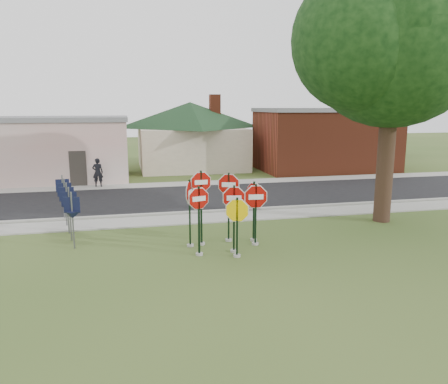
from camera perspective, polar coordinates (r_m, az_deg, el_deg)
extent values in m
plane|color=#36501E|center=(14.00, 1.02, -9.11)|extent=(120.00, 120.00, 0.00)
cube|color=gray|center=(19.14, -2.92, -3.47)|extent=(60.00, 1.60, 0.06)
cube|color=black|center=(23.47, -4.82, -0.80)|extent=(60.00, 7.00, 0.04)
cube|color=gray|center=(27.66, -6.07, 1.01)|extent=(60.00, 1.60, 0.06)
cube|color=gray|center=(20.09, -3.42, -2.66)|extent=(60.00, 0.20, 0.14)
cylinder|color=gray|center=(14.90, 1.29, -7.68)|extent=(0.24, 0.24, 0.08)
cube|color=black|center=(14.58, 1.31, -3.56)|extent=(0.07, 0.06, 2.30)
cylinder|color=white|center=(14.42, 1.32, -0.77)|extent=(1.04, 0.20, 1.05)
cylinder|color=#970C07|center=(14.42, 1.32, -0.77)|extent=(0.96, 0.19, 0.97)
cube|color=white|center=(14.42, 1.32, -0.77)|extent=(0.48, 0.10, 0.17)
cylinder|color=gray|center=(14.44, 1.70, -8.31)|extent=(0.24, 0.24, 0.08)
cube|color=black|center=(14.16, 1.72, -4.67)|extent=(0.07, 0.07, 1.99)
cylinder|color=white|center=(14.01, 1.73, -2.43)|extent=(1.01, 0.35, 1.06)
cylinder|color=#FFCC02|center=(14.01, 1.73, -2.43)|extent=(0.94, 0.33, 0.98)
cylinder|color=gray|center=(14.61, -3.24, -8.09)|extent=(0.24, 0.24, 0.08)
cube|color=black|center=(14.28, -3.29, -3.84)|extent=(0.07, 0.06, 2.32)
cylinder|color=white|center=(14.11, -3.32, -0.87)|extent=(0.97, 0.30, 1.00)
cylinder|color=#970C07|center=(14.11, -3.32, -0.87)|extent=(0.90, 0.28, 0.93)
cube|color=white|center=(14.11, -3.32, -0.87)|extent=(0.45, 0.14, 0.16)
cylinder|color=gray|center=(15.69, 4.10, -6.74)|extent=(0.24, 0.24, 0.08)
cube|color=black|center=(15.40, 4.15, -2.99)|extent=(0.06, 0.06, 2.20)
cylinder|color=white|center=(15.25, 4.18, -0.63)|extent=(1.14, 0.12, 1.14)
cylinder|color=#970C07|center=(15.25, 4.18, -0.63)|extent=(1.05, 0.12, 1.06)
cube|color=white|center=(15.25, 4.18, -0.63)|extent=(0.52, 0.06, 0.18)
cylinder|color=gray|center=(16.07, 0.61, -6.28)|extent=(0.24, 0.24, 0.08)
cube|color=black|center=(15.75, 0.62, -2.02)|extent=(0.07, 0.07, 2.53)
cylinder|color=white|center=(15.58, 0.62, 0.98)|extent=(1.02, 0.34, 1.07)
cylinder|color=#970C07|center=(15.58, 0.62, 0.98)|extent=(0.95, 0.32, 0.99)
cube|color=white|center=(15.58, 0.62, 0.98)|extent=(0.47, 0.16, 0.17)
cylinder|color=gray|center=(15.68, -2.94, -6.74)|extent=(0.24, 0.24, 0.08)
cube|color=black|center=(15.33, -2.99, -2.13)|extent=(0.06, 0.06, 2.67)
cylinder|color=white|center=(15.15, -3.02, 1.29)|extent=(1.00, 0.11, 1.01)
cylinder|color=#970C07|center=(15.15, -3.02, 1.29)|extent=(0.93, 0.11, 0.93)
cube|color=white|center=(15.15, -3.02, 1.29)|extent=(0.46, 0.06, 0.16)
cylinder|color=gray|center=(16.14, 3.87, -6.23)|extent=(0.24, 0.24, 0.08)
cube|color=black|center=(15.85, 3.92, -2.55)|extent=(0.07, 0.08, 2.21)
cylinder|color=white|center=(15.71, 3.95, -0.26)|extent=(0.49, 1.05, 1.15)
cylinder|color=#970C07|center=(15.71, 3.95, -0.26)|extent=(0.46, 0.98, 1.06)
cube|color=white|center=(15.71, 3.95, -0.26)|extent=(0.23, 0.49, 0.18)
cylinder|color=gray|center=(15.50, -4.42, -6.96)|extent=(0.24, 0.24, 0.08)
cube|color=black|center=(15.19, -4.49, -2.82)|extent=(0.07, 0.07, 2.39)
cylinder|color=white|center=(15.02, -4.53, -0.01)|extent=(0.44, 1.00, 1.09)
cylinder|color=#970C07|center=(15.02, -4.53, -0.01)|extent=(0.41, 0.93, 1.00)
cube|color=white|center=(15.02, -4.53, -0.01)|extent=(0.21, 0.46, 0.17)
cube|color=#59595E|center=(15.84, -19.15, -3.55)|extent=(0.05, 0.05, 2.00)
cube|color=black|center=(15.72, -19.27, -1.61)|extent=(0.55, 0.13, 0.55)
cone|color=black|center=(15.79, -19.19, -2.85)|extent=(0.65, 0.65, 0.25)
cube|color=#59595E|center=(16.83, -19.47, -2.73)|extent=(0.05, 0.05, 2.00)
cube|color=black|center=(16.71, -19.59, -0.90)|extent=(0.55, 0.09, 0.55)
cone|color=black|center=(16.78, -19.51, -2.07)|extent=(0.62, 0.62, 0.25)
cube|color=#59595E|center=(17.82, -19.75, -2.01)|extent=(0.05, 0.05, 2.00)
cube|color=black|center=(17.71, -19.87, -0.27)|extent=(0.55, 0.05, 0.55)
cone|color=black|center=(17.78, -19.79, -1.38)|extent=(0.58, 0.58, 0.25)
cube|color=#59595E|center=(18.82, -20.01, -1.36)|extent=(0.05, 0.05, 2.00)
cube|color=black|center=(18.71, -20.12, 0.29)|extent=(0.55, 0.05, 0.55)
cone|color=black|center=(18.78, -20.05, -0.76)|extent=(0.58, 0.58, 0.25)
cube|color=#59595E|center=(19.81, -20.23, -0.77)|extent=(0.05, 0.05, 2.00)
cube|color=black|center=(19.71, -20.34, 0.79)|extent=(0.55, 0.09, 0.55)
cone|color=black|center=(19.78, -20.27, -0.20)|extent=(0.62, 0.62, 0.25)
cube|color=beige|center=(31.44, -23.57, 4.98)|extent=(12.00, 6.00, 4.00)
cube|color=slate|center=(31.32, -23.86, 8.71)|extent=(12.20, 6.20, 0.30)
cube|color=#332D28|center=(28.17, -18.52, 2.88)|extent=(1.00, 0.10, 2.20)
cube|color=beige|center=(35.29, -4.38, 5.78)|extent=(8.00, 8.00, 3.20)
pyramid|color=black|center=(35.14, -4.47, 11.64)|extent=(11.60, 11.60, 2.00)
cube|color=maroon|center=(35.49, -1.21, 11.34)|extent=(0.80, 0.80, 1.60)
cube|color=maroon|center=(34.83, 13.10, 6.53)|extent=(10.00, 6.00, 4.50)
cube|color=slate|center=(34.74, 13.27, 10.40)|extent=(10.20, 6.20, 0.30)
cube|color=white|center=(31.29, 12.16, 6.73)|extent=(2.00, 0.08, 0.90)
cylinder|color=black|center=(19.53, 20.40, 4.89)|extent=(0.70, 0.70, 5.93)
sphere|color=black|center=(19.64, 21.36, 18.52)|extent=(7.32, 7.32, 7.32)
cylinder|color=black|center=(46.29, 20.28, 6.88)|extent=(0.50, 0.50, 4.00)
sphere|color=black|center=(46.21, 20.58, 11.33)|extent=(5.60, 5.60, 5.60)
imported|color=black|center=(27.54, -16.17, 2.48)|extent=(0.64, 0.43, 1.74)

